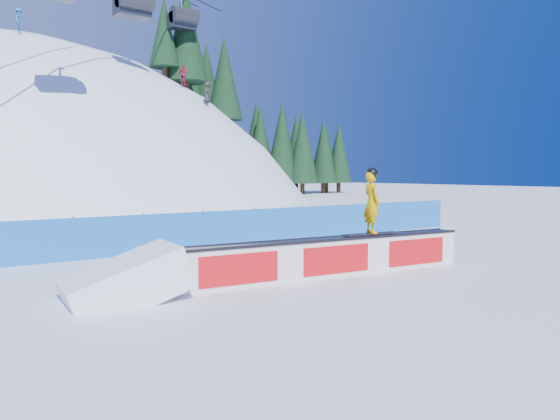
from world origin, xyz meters
TOP-DOWN VIEW (x-y plane):
  - ground at (0.00, 0.00)m, footprint 160.00×160.00m
  - snow_hill at (0.00, 42.00)m, footprint 64.00×64.00m
  - treeline at (24.88, 41.31)m, footprint 26.94×10.55m
  - safety_fence at (0.00, 4.50)m, footprint 22.05×0.05m
  - rail_box at (-0.76, -1.37)m, footprint 7.72×1.37m
  - snow_ramp at (-5.54, -0.85)m, footprint 2.51×1.72m
  - snowboarder at (0.46, -1.51)m, footprint 1.60×0.64m
  - distant_skiers at (3.36, 29.95)m, footprint 16.73×6.54m

SIDE VIEW (x-z plane):
  - snow_hill at x=0.00m, z-range -50.00..14.00m
  - ground at x=0.00m, z-range 0.00..0.00m
  - snow_ramp at x=-5.54m, z-range -0.74..0.74m
  - rail_box at x=-0.76m, z-range -0.01..0.92m
  - safety_fence at x=0.00m, z-range -0.05..1.25m
  - snowboarder at x=0.46m, z-range 0.91..2.56m
  - treeline at x=24.88m, z-range -0.88..19.24m
  - distant_skiers at x=3.36m, z-range 8.16..14.55m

